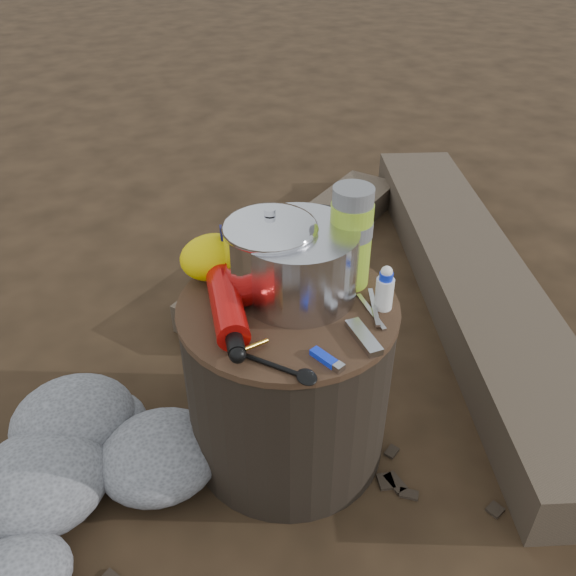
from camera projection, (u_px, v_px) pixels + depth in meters
name	position (u px, v px, depth m)	size (l,w,h in m)	color
ground	(288.00, 441.00, 1.51)	(60.00, 60.00, 0.00)	#2F2114
stump	(288.00, 379.00, 1.39)	(0.47, 0.47, 0.44)	black
rock_ring	(127.00, 569.00, 1.14)	(0.44, 0.95, 0.19)	slate
log_main	(472.00, 280.00, 1.98)	(0.31, 1.81, 0.15)	#44382B
log_small	(303.00, 245.00, 2.21)	(0.22, 1.20, 0.10)	#44382B
foil_windscreen	(298.00, 263.00, 1.25)	(0.26, 0.26, 0.16)	#BBBBC1
camping_pot	(271.00, 255.00, 1.24)	(0.19, 0.19, 0.19)	silver
fuel_bottle	(227.00, 306.00, 1.20)	(0.07, 0.27, 0.07)	#BC0C0A
thermos	(350.00, 238.00, 1.27)	(0.09, 0.09, 0.23)	#A1CA2C
travel_mug	(320.00, 237.00, 1.37)	(0.08, 0.08, 0.12)	black
stuff_sack	(213.00, 257.00, 1.32)	(0.15, 0.12, 0.10)	yellow
food_pouch	(244.00, 251.00, 1.32)	(0.10, 0.02, 0.13)	#13134D
lighter	(324.00, 357.00, 1.11)	(0.02, 0.08, 0.01)	#1331E5
multitool	(364.00, 337.00, 1.16)	(0.03, 0.11, 0.02)	#AFAFB4
pot_grabber	(371.00, 311.00, 1.23)	(0.03, 0.13, 0.01)	#AFAFB4
spork	(274.00, 365.00, 1.10)	(0.03, 0.15, 0.01)	black
squeeze_bottle	(385.00, 290.00, 1.23)	(0.04, 0.04, 0.09)	white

